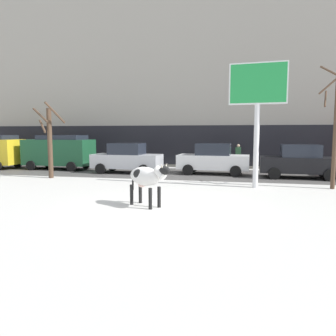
% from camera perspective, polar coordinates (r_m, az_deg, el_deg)
% --- Properties ---
extents(ground_plane, '(120.00, 120.00, 0.00)m').
position_cam_1_polar(ground_plane, '(11.26, -0.22, -6.61)').
color(ground_plane, silver).
extents(road_strip, '(60.00, 5.60, 0.01)m').
position_cam_1_polar(road_strip, '(19.85, 5.34, -1.05)').
color(road_strip, '#514F4C').
rests_on(road_strip, ground).
extents(building_facade, '(44.00, 6.10, 13.00)m').
position_cam_1_polar(building_facade, '(26.70, 7.32, 14.72)').
color(building_facade, gray).
rests_on(building_facade, ground).
extents(cow_holstein, '(1.81, 1.39, 1.54)m').
position_cam_1_polar(cow_holstein, '(11.06, -3.90, -1.59)').
color(cow_holstein, silver).
rests_on(cow_holstein, ground).
extents(billboard, '(2.53, 0.43, 5.56)m').
position_cam_1_polar(billboard, '(15.40, 15.35, 12.76)').
color(billboard, silver).
rests_on(billboard, ground).
extents(car_darkgreen_van, '(4.66, 2.24, 2.32)m').
position_cam_1_polar(car_darkgreen_van, '(23.43, -18.41, 2.80)').
color(car_darkgreen_van, '#194C2D').
rests_on(car_darkgreen_van, ground).
extents(car_silver_sedan, '(4.26, 2.09, 1.84)m').
position_cam_1_polar(car_silver_sedan, '(20.40, -7.14, 1.67)').
color(car_silver_sedan, '#B7BABF').
rests_on(car_silver_sedan, ground).
extents(car_white_sedan, '(4.26, 2.09, 1.84)m').
position_cam_1_polar(car_white_sedan, '(19.83, 7.87, 1.53)').
color(car_white_sedan, white).
rests_on(car_white_sedan, ground).
extents(car_black_sedan, '(4.26, 2.09, 1.84)m').
position_cam_1_polar(car_black_sedan, '(19.30, 21.94, 1.02)').
color(car_black_sedan, black).
rests_on(car_black_sedan, ground).
extents(pedestrian_near_billboard, '(0.36, 0.24, 1.73)m').
position_cam_1_polar(pedestrian_near_billboard, '(25.36, -16.52, 2.28)').
color(pedestrian_near_billboard, '#282833').
rests_on(pedestrian_near_billboard, ground).
extents(pedestrian_by_cars, '(0.36, 0.24, 1.73)m').
position_cam_1_polar(pedestrian_by_cars, '(22.22, 12.09, 1.88)').
color(pedestrian_by_cars, '#282833').
rests_on(pedestrian_by_cars, ground).
extents(bare_tree_left_lot, '(1.58, 1.16, 4.10)m').
position_cam_1_polar(bare_tree_left_lot, '(19.03, -19.92, 4.76)').
color(bare_tree_left_lot, '#4C3828').
rests_on(bare_tree_left_lot, ground).
extents(bare_tree_right_lot, '(1.32, 1.57, 5.38)m').
position_cam_1_polar(bare_tree_right_lot, '(16.16, 27.08, 7.20)').
color(bare_tree_right_lot, '#4C3828').
rests_on(bare_tree_right_lot, ground).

